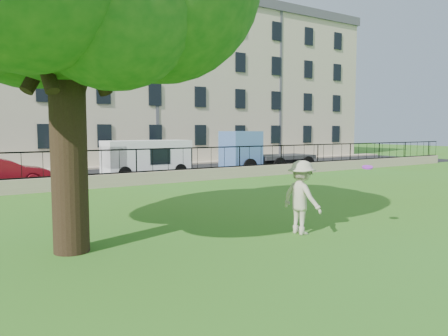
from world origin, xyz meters
TOP-DOWN VIEW (x-y plane):
  - ground at (0.00, 0.00)m, footprint 120.00×120.00m
  - retaining_wall at (0.00, 12.00)m, footprint 50.00×0.40m
  - iron_railing at (0.00, 12.00)m, footprint 50.00×0.05m
  - street at (0.00, 16.70)m, footprint 60.00×9.00m
  - sidewalk at (0.00, 21.90)m, footprint 60.00×1.40m
  - building_row at (0.00, 27.57)m, footprint 56.40×10.40m
  - man at (-0.25, 0.52)m, footprint 0.76×1.24m
  - frisbee at (1.30, -0.23)m, footprint 0.32×0.32m
  - red_sedan at (-5.44, 14.40)m, footprint 4.05×1.49m
  - white_van at (2.00, 15.40)m, footprint 4.84×1.94m
  - blue_truck at (9.87, 14.40)m, footprint 6.14×2.45m

SIDE VIEW (x-z plane):
  - ground at x=0.00m, z-range 0.00..0.00m
  - street at x=0.00m, z-range 0.00..0.01m
  - sidewalk at x=0.00m, z-range 0.00..0.12m
  - retaining_wall at x=0.00m, z-range 0.00..0.60m
  - red_sedan at x=-5.44m, z-range 0.00..1.32m
  - man at x=-0.25m, z-range 0.00..1.86m
  - white_van at x=2.00m, z-range 0.00..2.02m
  - iron_railing at x=0.00m, z-range 0.59..1.72m
  - blue_truck at x=9.87m, z-range 0.00..2.53m
  - frisbee at x=1.30m, z-range 1.61..1.73m
  - building_row at x=0.00m, z-range 0.02..13.82m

